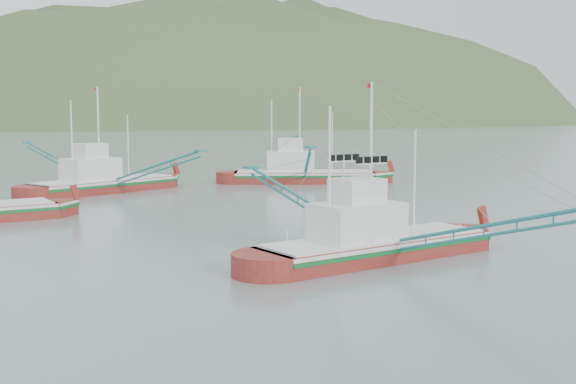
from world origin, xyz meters
TOP-DOWN VIEW (x-y plane):
  - ground at (0.00, 0.00)m, footprint 1200.00×1200.00m
  - main_boat at (1.88, 0.66)m, footprint 13.75×24.69m
  - bg_boat_right at (22.32, 37.42)m, footprint 19.10×25.51m
  - bg_boat_far at (0.60, 40.13)m, footprint 15.50×26.43m
  - headland_right at (240.00, 430.00)m, footprint 684.00×432.00m

SIDE VIEW (x-z plane):
  - ground at x=0.00m, z-range 0.00..0.00m
  - headland_right at x=240.00m, z-range -153.00..153.00m
  - main_boat at x=1.88m, z-range -3.56..6.43m
  - bg_boat_far at x=0.60m, z-range -3.38..7.61m
  - bg_boat_right at x=22.32m, z-range -3.27..8.03m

